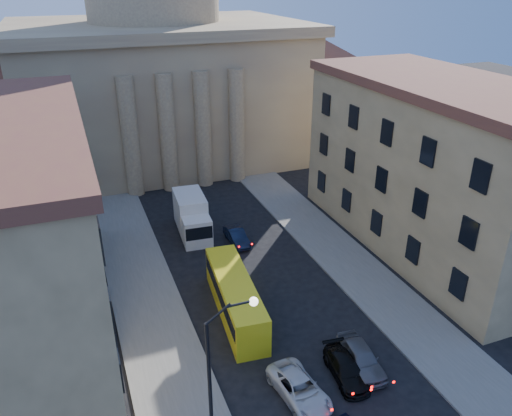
{
  "coord_description": "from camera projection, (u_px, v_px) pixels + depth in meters",
  "views": [
    {
      "loc": [
        -11.98,
        -9.84,
        22.45
      ],
      "look_at": [
        -0.8,
        19.07,
        7.79
      ],
      "focal_mm": 35.0,
      "sensor_mm": 36.0,
      "label": 1
    }
  ],
  "objects": [
    {
      "name": "sidewalk_right",
      "position": [
        370.0,
        283.0,
        39.72
      ],
      "size": [
        5.0,
        60.0,
        0.15
      ],
      "primitive_type": "cube",
      "color": "#605E58",
      "rests_on": "ground"
    },
    {
      "name": "car_right_far",
      "position": [
        361.0,
        357.0,
        31.02
      ],
      "size": [
        2.22,
        4.67,
        1.54
      ],
      "primitive_type": "imported",
      "rotation": [
        0.0,
        0.0,
        -0.09
      ],
      "color": "#55565B",
      "rests_on": "ground"
    },
    {
      "name": "street_lamp",
      "position": [
        220.0,
        366.0,
        24.01
      ],
      "size": [
        2.62,
        0.44,
        8.83
      ],
      "color": "black",
      "rests_on": "ground"
    },
    {
      "name": "building_right",
      "position": [
        437.0,
        166.0,
        42.72
      ],
      "size": [
        11.6,
        26.6,
        14.7
      ],
      "color": "tan",
      "rests_on": "ground"
    },
    {
      "name": "car_right_mid",
      "position": [
        346.0,
        369.0,
        30.34
      ],
      "size": [
        2.19,
        4.43,
        1.24
      ],
      "primitive_type": "imported",
      "rotation": [
        0.0,
        0.0,
        -0.11
      ],
      "color": "black",
      "rests_on": "ground"
    },
    {
      "name": "car_right_distant",
      "position": [
        237.0,
        236.0,
        45.47
      ],
      "size": [
        1.43,
        4.01,
        1.31
      ],
      "primitive_type": "imported",
      "rotation": [
        0.0,
        0.0,
        0.01
      ],
      "color": "black",
      "rests_on": "ground"
    },
    {
      "name": "church",
      "position": [
        159.0,
        64.0,
        63.49
      ],
      "size": [
        68.02,
        28.76,
        36.6
      ],
      "color": "#856B51",
      "rests_on": "ground"
    },
    {
      "name": "car_left_mid",
      "position": [
        300.0,
        389.0,
        28.82
      ],
      "size": [
        2.71,
        4.99,
        1.33
      ],
      "primitive_type": "imported",
      "rotation": [
        0.0,
        0.0,
        0.11
      ],
      "color": "silver",
      "rests_on": "ground"
    },
    {
      "name": "city_bus",
      "position": [
        235.0,
        296.0,
        35.61
      ],
      "size": [
        3.21,
        10.26,
        2.84
      ],
      "rotation": [
        0.0,
        0.0,
        -0.09
      ],
      "color": "gold",
      "rests_on": "ground"
    },
    {
      "name": "building_left",
      "position": [
        2.0,
        234.0,
        31.63
      ],
      "size": [
        11.6,
        26.6,
        14.7
      ],
      "color": "tan",
      "rests_on": "ground"
    },
    {
      "name": "sidewalk_left",
      "position": [
        157.0,
        333.0,
        34.17
      ],
      "size": [
        5.0,
        60.0,
        0.15
      ],
      "primitive_type": "cube",
      "color": "#605E58",
      "rests_on": "ground"
    },
    {
      "name": "box_truck",
      "position": [
        192.0,
        217.0,
        46.75
      ],
      "size": [
        3.0,
        6.7,
        3.59
      ],
      "rotation": [
        0.0,
        0.0,
        -0.07
      ],
      "color": "silver",
      "rests_on": "ground"
    }
  ]
}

